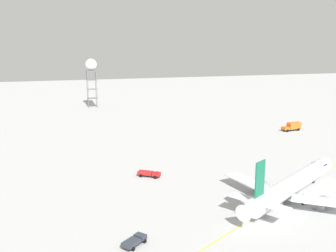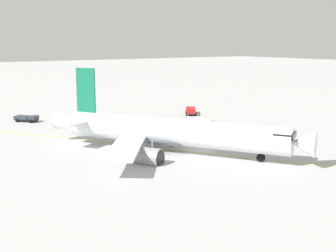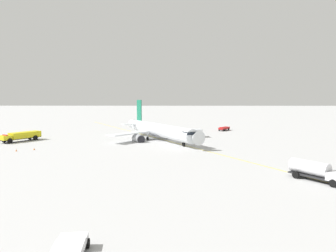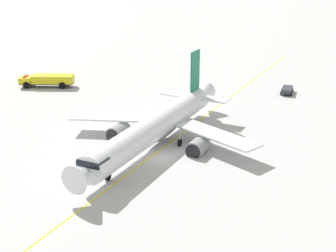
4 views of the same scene
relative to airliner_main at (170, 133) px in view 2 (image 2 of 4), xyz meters
name	(u,v)px [view 2 (image 2 of 4)]	position (x,y,z in m)	size (l,w,h in m)	color
ground_plane	(201,151)	(-1.92, -4.04, -2.70)	(600.00, 600.00, 0.00)	#B2B2B2
airliner_main	(170,133)	(0.00, 0.00, 0.00)	(34.71, 27.08, 11.83)	silver
baggage_truck_truck	(27,118)	(35.30, 8.79, -1.98)	(4.67, 4.24, 1.22)	#232326
ops_pickup_truck	(191,110)	(24.31, -22.62, -1.89)	(5.58, 4.81, 1.41)	#232326
taxiway_centreline	(155,148)	(3.24, 0.40, -2.70)	(114.96, 67.77, 0.01)	yellow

